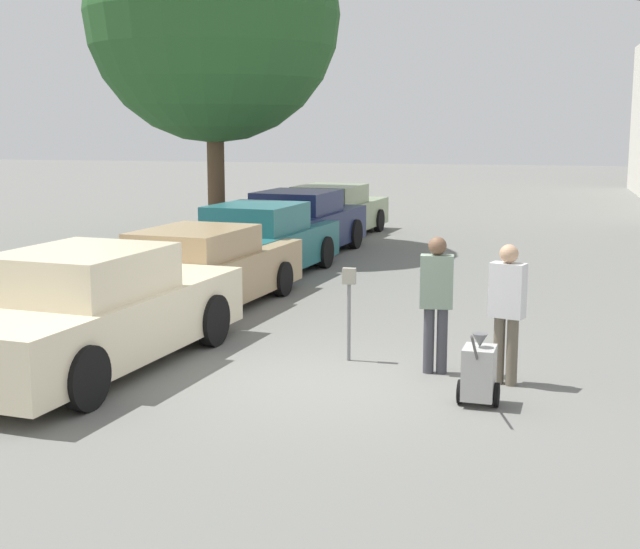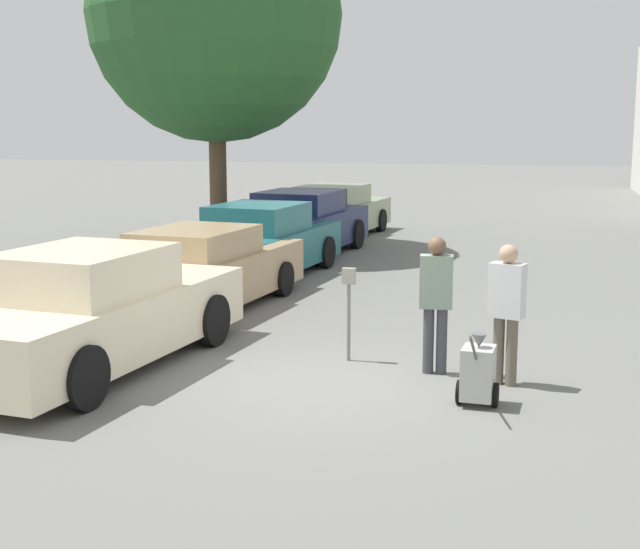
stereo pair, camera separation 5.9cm
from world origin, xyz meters
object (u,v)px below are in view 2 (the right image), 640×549
object	(u,v)px
parked_car_teal	(261,243)
person_worker	(436,296)
parked_car_navy	(301,225)
parked_car_sage	(334,213)
person_supervisor	(507,305)
parking_meter	(349,296)
parked_car_cream	(92,313)
parked_car_tan	(200,271)
equipment_cart	(478,373)

from	to	relation	value
parked_car_teal	person_worker	xyz separation A→B (m)	(4.42, -6.51, 0.31)
parked_car_navy	parked_car_sage	size ratio (longest dim) A/B	0.92
parked_car_teal	person_supervisor	bearing A→B (deg)	-45.51
parking_meter	person_supervisor	xyz separation A→B (m)	(2.12, -0.65, 0.11)
parked_car_cream	parked_car_sage	bearing A→B (deg)	96.48
parked_car_sage	parking_meter	bearing A→B (deg)	-69.71
parked_car_cream	person_worker	xyz separation A→B (m)	(4.42, 0.82, 0.28)
parked_car_cream	parking_meter	xyz separation A→B (m)	(3.20, 1.17, 0.15)
parked_car_cream	parked_car_tan	world-z (taller)	parked_car_cream
parked_car_cream	parked_car_tan	xyz separation A→B (m)	(0.00, 3.86, -0.07)
person_supervisor	parked_car_tan	bearing A→B (deg)	-14.32
parked_car_cream	parked_car_teal	distance (m)	7.33
equipment_cart	parked_car_sage	bearing A→B (deg)	112.53
parked_car_sage	person_worker	world-z (taller)	person_worker
parked_car_cream	parked_car_sage	distance (m)	14.20
parked_car_cream	parked_car_sage	world-z (taller)	parked_car_cream
parked_car_sage	parking_meter	distance (m)	13.42
person_supervisor	equipment_cart	world-z (taller)	person_supervisor
parked_car_cream	parked_car_teal	world-z (taller)	parked_car_cream
parked_car_cream	parked_car_tan	size ratio (longest dim) A/B	0.99
parked_car_tan	parked_car_sage	bearing A→B (deg)	96.48
parked_car_teal	parked_car_navy	bearing A→B (deg)	96.47
parked_car_cream	person_supervisor	world-z (taller)	person_supervisor
parked_car_teal	person_supervisor	distance (m)	8.64
parked_car_cream	equipment_cart	distance (m)	5.08
parked_car_cream	parked_car_tan	bearing A→B (deg)	96.47
parked_car_tan	parked_car_navy	distance (m)	6.73
parking_meter	equipment_cart	xyz separation A→B (m)	(1.85, -1.56, -0.51)
parked_car_sage	equipment_cart	world-z (taller)	parked_car_sage
parked_car_tan	parked_car_teal	size ratio (longest dim) A/B	1.06
parked_car_sage	parked_car_cream	bearing A→B (deg)	-83.52
parked_car_tan	parked_car_sage	distance (m)	10.34
parked_car_tan	parking_meter	xyz separation A→B (m)	(3.20, -2.69, 0.23)
parked_car_sage	parked_car_teal	bearing A→B (deg)	-83.52
person_worker	person_supervisor	distance (m)	0.95
parked_car_navy	parked_car_sage	world-z (taller)	parked_car_navy
equipment_cart	parked_car_navy	bearing A→B (deg)	118.14
parked_car_tan	parked_car_teal	world-z (taller)	parked_car_teal
parked_car_teal	parked_car_navy	size ratio (longest dim) A/B	1.02
parked_car_navy	person_supervisor	world-z (taller)	person_supervisor
parked_car_navy	parked_car_sage	bearing A→B (deg)	96.49
parked_car_tan	parked_car_navy	bearing A→B (deg)	96.48
parking_meter	equipment_cart	world-z (taller)	parking_meter
equipment_cart	parked_car_teal	bearing A→B (deg)	126.64
parked_car_cream	parked_car_teal	bearing A→B (deg)	96.48
parked_car_tan	parked_car_teal	distance (m)	3.47
parked_car_sage	parking_meter	size ratio (longest dim) A/B	4.18
parked_car_teal	parking_meter	world-z (taller)	parked_car_teal
parked_car_tan	equipment_cart	xyz separation A→B (m)	(5.05, -4.25, -0.29)
parked_car_navy	parking_meter	world-z (taller)	parked_car_navy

